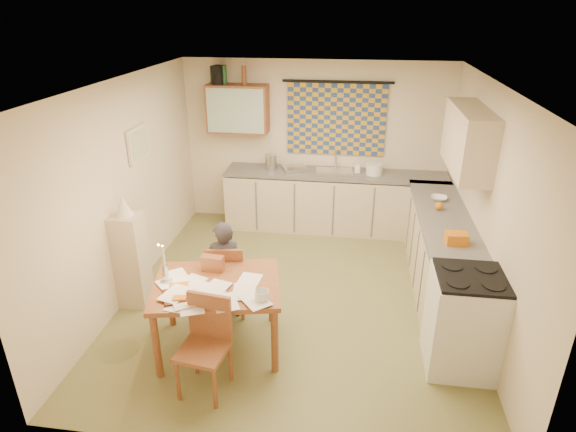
# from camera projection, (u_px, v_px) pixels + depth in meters

# --- Properties ---
(floor) EXTENTS (4.00, 4.50, 0.02)m
(floor) POSITION_uv_depth(u_px,v_px,m) (297.00, 296.00, 5.81)
(floor) COLOR olive
(floor) RESTS_ON ground
(ceiling) EXTENTS (4.00, 4.50, 0.02)m
(ceiling) POSITION_uv_depth(u_px,v_px,m) (299.00, 82.00, 4.78)
(ceiling) COLOR white
(ceiling) RESTS_ON floor
(wall_back) EXTENTS (4.00, 0.02, 2.50)m
(wall_back) POSITION_uv_depth(u_px,v_px,m) (316.00, 145.00, 7.34)
(wall_back) COLOR beige
(wall_back) RESTS_ON floor
(wall_front) EXTENTS (4.00, 0.02, 2.50)m
(wall_front) POSITION_uv_depth(u_px,v_px,m) (257.00, 323.00, 3.25)
(wall_front) COLOR beige
(wall_front) RESTS_ON floor
(wall_left) EXTENTS (0.02, 4.50, 2.50)m
(wall_left) POSITION_uv_depth(u_px,v_px,m) (125.00, 190.00, 5.55)
(wall_left) COLOR beige
(wall_left) RESTS_ON floor
(wall_right) EXTENTS (0.02, 4.50, 2.50)m
(wall_right) POSITION_uv_depth(u_px,v_px,m) (488.00, 209.00, 5.04)
(wall_right) COLOR beige
(wall_right) RESTS_ON floor
(window_blind) EXTENTS (1.45, 0.03, 1.05)m
(window_blind) POSITION_uv_depth(u_px,v_px,m) (336.00, 120.00, 7.10)
(window_blind) COLOR navy
(window_blind) RESTS_ON wall_back
(curtain_rod) EXTENTS (1.60, 0.04, 0.04)m
(curtain_rod) POSITION_uv_depth(u_px,v_px,m) (338.00, 82.00, 6.86)
(curtain_rod) COLOR black
(curtain_rod) RESTS_ON wall_back
(wall_cabinet) EXTENTS (0.90, 0.34, 0.70)m
(wall_cabinet) POSITION_uv_depth(u_px,v_px,m) (238.00, 109.00, 7.10)
(wall_cabinet) COLOR brown
(wall_cabinet) RESTS_ON wall_back
(wall_cabinet_glass) EXTENTS (0.84, 0.02, 0.64)m
(wall_cabinet_glass) POSITION_uv_depth(u_px,v_px,m) (235.00, 111.00, 6.95)
(wall_cabinet_glass) COLOR #99B2A5
(wall_cabinet_glass) RESTS_ON wall_back
(upper_cabinet_right) EXTENTS (0.34, 1.30, 0.70)m
(upper_cabinet_right) POSITION_uv_depth(u_px,v_px,m) (468.00, 139.00, 5.32)
(upper_cabinet_right) COLOR #BFAA8B
(upper_cabinet_right) RESTS_ON wall_right
(framed_print) EXTENTS (0.04, 0.50, 0.40)m
(framed_print) POSITION_uv_depth(u_px,v_px,m) (138.00, 143.00, 5.73)
(framed_print) COLOR beige
(framed_print) RESTS_ON wall_left
(print_canvas) EXTENTS (0.01, 0.42, 0.32)m
(print_canvas) POSITION_uv_depth(u_px,v_px,m) (140.00, 143.00, 5.72)
(print_canvas) COLOR #EAE7CB
(print_canvas) RESTS_ON wall_left
(counter_back) EXTENTS (3.30, 0.62, 0.92)m
(counter_back) POSITION_uv_depth(u_px,v_px,m) (334.00, 202.00, 7.34)
(counter_back) COLOR #BFAA8B
(counter_back) RESTS_ON floor
(counter_right) EXTENTS (0.62, 2.95, 0.92)m
(counter_right) POSITION_uv_depth(u_px,v_px,m) (443.00, 259.00, 5.69)
(counter_right) COLOR #BFAA8B
(counter_right) RESTS_ON floor
(stove) EXTENTS (0.64, 0.64, 0.99)m
(stove) POSITION_uv_depth(u_px,v_px,m) (464.00, 321.00, 4.51)
(stove) COLOR white
(stove) RESTS_ON floor
(sink) EXTENTS (0.59, 0.50, 0.10)m
(sink) POSITION_uv_depth(u_px,v_px,m) (334.00, 175.00, 7.17)
(sink) COLOR silver
(sink) RESTS_ON counter_back
(tap) EXTENTS (0.04, 0.04, 0.28)m
(tap) POSITION_uv_depth(u_px,v_px,m) (336.00, 160.00, 7.26)
(tap) COLOR silver
(tap) RESTS_ON counter_back
(dish_rack) EXTENTS (0.44, 0.41, 0.06)m
(dish_rack) POSITION_uv_depth(u_px,v_px,m) (295.00, 169.00, 7.22)
(dish_rack) COLOR silver
(dish_rack) RESTS_ON counter_back
(kettle) EXTENTS (0.20, 0.20, 0.24)m
(kettle) POSITION_uv_depth(u_px,v_px,m) (271.00, 162.00, 7.23)
(kettle) COLOR silver
(kettle) RESTS_ON counter_back
(mixing_bowl) EXTENTS (0.29, 0.29, 0.16)m
(mixing_bowl) POSITION_uv_depth(u_px,v_px,m) (374.00, 169.00, 7.05)
(mixing_bowl) COLOR white
(mixing_bowl) RESTS_ON counter_back
(soap_bottle) EXTENTS (0.11, 0.11, 0.18)m
(soap_bottle) POSITION_uv_depth(u_px,v_px,m) (358.00, 167.00, 7.12)
(soap_bottle) COLOR white
(soap_bottle) RESTS_ON counter_back
(bowl) EXTENTS (0.25, 0.25, 0.05)m
(bowl) POSITION_uv_depth(u_px,v_px,m) (439.00, 198.00, 6.15)
(bowl) COLOR white
(bowl) RESTS_ON counter_right
(orange_bag) EXTENTS (0.23, 0.17, 0.12)m
(orange_bag) POSITION_uv_depth(u_px,v_px,m) (456.00, 238.00, 5.03)
(orange_bag) COLOR #CD6B10
(orange_bag) RESTS_ON counter_right
(fruit_orange) EXTENTS (0.10, 0.10, 0.10)m
(fruit_orange) POSITION_uv_depth(u_px,v_px,m) (439.00, 206.00, 5.85)
(fruit_orange) COLOR #CD6B10
(fruit_orange) RESTS_ON counter_right
(speaker) EXTENTS (0.19, 0.23, 0.26)m
(speaker) POSITION_uv_depth(u_px,v_px,m) (219.00, 75.00, 6.94)
(speaker) COLOR black
(speaker) RESTS_ON wall_cabinet
(bottle_green) EXTENTS (0.07, 0.07, 0.26)m
(bottle_green) POSITION_uv_depth(u_px,v_px,m) (224.00, 75.00, 6.93)
(bottle_green) COLOR #195926
(bottle_green) RESTS_ON wall_cabinet
(bottle_brown) EXTENTS (0.08, 0.08, 0.26)m
(bottle_brown) POSITION_uv_depth(u_px,v_px,m) (244.00, 75.00, 6.89)
(bottle_brown) COLOR brown
(bottle_brown) RESTS_ON wall_cabinet
(dining_table) EXTENTS (1.37, 1.15, 0.75)m
(dining_table) POSITION_uv_depth(u_px,v_px,m) (219.00, 315.00, 4.80)
(dining_table) COLOR brown
(dining_table) RESTS_ON floor
(chair_far) EXTENTS (0.46, 0.46, 0.89)m
(chair_far) POSITION_uv_depth(u_px,v_px,m) (228.00, 291.00, 5.39)
(chair_far) COLOR brown
(chair_far) RESTS_ON floor
(chair_near) EXTENTS (0.46, 0.46, 0.91)m
(chair_near) POSITION_uv_depth(u_px,v_px,m) (205.00, 363.00, 4.30)
(chair_near) COLOR brown
(chair_near) RESTS_ON floor
(person) EXTENTS (0.59, 0.53, 1.15)m
(person) POSITION_uv_depth(u_px,v_px,m) (225.00, 270.00, 5.21)
(person) COLOR black
(person) RESTS_ON floor
(shelf_stand) EXTENTS (0.32, 0.30, 1.12)m
(shelf_stand) POSITION_uv_depth(u_px,v_px,m) (132.00, 261.00, 5.44)
(shelf_stand) COLOR #BFAA8B
(shelf_stand) RESTS_ON floor
(lampshade) EXTENTS (0.20, 0.20, 0.22)m
(lampshade) POSITION_uv_depth(u_px,v_px,m) (123.00, 206.00, 5.17)
(lampshade) COLOR beige
(lampshade) RESTS_ON shelf_stand
(letter_rack) EXTENTS (0.23, 0.12, 0.16)m
(letter_rack) POSITION_uv_depth(u_px,v_px,m) (213.00, 263.00, 4.84)
(letter_rack) COLOR brown
(letter_rack) RESTS_ON dining_table
(mug) EXTENTS (0.24, 0.24, 0.11)m
(mug) POSITION_uv_depth(u_px,v_px,m) (262.00, 296.00, 4.35)
(mug) COLOR white
(mug) RESTS_ON dining_table
(magazine) EXTENTS (0.42, 0.44, 0.03)m
(magazine) POSITION_uv_depth(u_px,v_px,m) (163.00, 299.00, 4.39)
(magazine) COLOR maroon
(magazine) RESTS_ON dining_table
(book) EXTENTS (0.34, 0.36, 0.02)m
(book) POSITION_uv_depth(u_px,v_px,m) (169.00, 291.00, 4.51)
(book) COLOR #CD6B10
(book) RESTS_ON dining_table
(orange_box) EXTENTS (0.13, 0.10, 0.04)m
(orange_box) POSITION_uv_depth(u_px,v_px,m) (180.00, 299.00, 4.37)
(orange_box) COLOR #CD6B10
(orange_box) RESTS_ON dining_table
(eyeglasses) EXTENTS (0.14, 0.07, 0.02)m
(eyeglasses) POSITION_uv_depth(u_px,v_px,m) (227.00, 301.00, 4.36)
(eyeglasses) COLOR black
(eyeglasses) RESTS_ON dining_table
(candle_holder) EXTENTS (0.08, 0.08, 0.18)m
(candle_holder) POSITION_uv_depth(u_px,v_px,m) (166.00, 274.00, 4.64)
(candle_holder) COLOR silver
(candle_holder) RESTS_ON dining_table
(candle) EXTENTS (0.03, 0.03, 0.22)m
(candle) POSITION_uv_depth(u_px,v_px,m) (163.00, 256.00, 4.55)
(candle) COLOR white
(candle) RESTS_ON dining_table
(candle_flame) EXTENTS (0.02, 0.02, 0.02)m
(candle_flame) POSITION_uv_depth(u_px,v_px,m) (158.00, 245.00, 4.49)
(candle_flame) COLOR #FFCC66
(candle_flame) RESTS_ON dining_table
(papers) EXTENTS (1.21, 0.83, 0.03)m
(papers) POSITION_uv_depth(u_px,v_px,m) (205.00, 293.00, 4.48)
(papers) COLOR white
(papers) RESTS_ON dining_table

